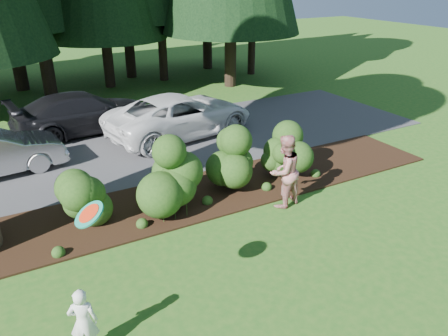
{
  "coord_description": "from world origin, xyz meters",
  "views": [
    {
      "loc": [
        -3.63,
        -6.04,
        5.44
      ],
      "look_at": [
        0.8,
        2.0,
        1.3
      ],
      "focal_mm": 35.0,
      "sensor_mm": 36.0,
      "label": 1
    }
  ],
  "objects_px": {
    "frisbee": "(89,214)",
    "car_dark_suv": "(84,112)",
    "adult": "(284,171)",
    "child": "(84,322)",
    "car_white_suv": "(180,115)"
  },
  "relations": [
    {
      "from": "frisbee",
      "to": "car_dark_suv",
      "type": "bearing_deg",
      "value": 79.02
    },
    {
      "from": "car_dark_suv",
      "to": "adult",
      "type": "distance_m",
      "value": 8.59
    },
    {
      "from": "child",
      "to": "car_dark_suv",
      "type": "bearing_deg",
      "value": -81.97
    },
    {
      "from": "car_dark_suv",
      "to": "frisbee",
      "type": "bearing_deg",
      "value": 162.34
    },
    {
      "from": "car_dark_suv",
      "to": "child",
      "type": "relative_size",
      "value": 4.18
    },
    {
      "from": "car_white_suv",
      "to": "child",
      "type": "distance_m",
      "value": 9.88
    },
    {
      "from": "car_dark_suv",
      "to": "child",
      "type": "distance_m",
      "value": 10.64
    },
    {
      "from": "car_white_suv",
      "to": "child",
      "type": "bearing_deg",
      "value": 137.44
    },
    {
      "from": "frisbee",
      "to": "child",
      "type": "bearing_deg",
      "value": 177.93
    },
    {
      "from": "car_dark_suv",
      "to": "frisbee",
      "type": "xyz_separation_m",
      "value": [
        -2.02,
        -10.4,
        1.64
      ]
    },
    {
      "from": "car_white_suv",
      "to": "child",
      "type": "height_order",
      "value": "car_white_suv"
    },
    {
      "from": "car_white_suv",
      "to": "frisbee",
      "type": "distance_m",
      "value": 9.86
    },
    {
      "from": "car_white_suv",
      "to": "child",
      "type": "relative_size",
      "value": 4.46
    },
    {
      "from": "child",
      "to": "frisbee",
      "type": "distance_m",
      "value": 1.83
    },
    {
      "from": "frisbee",
      "to": "adult",
      "type": "bearing_deg",
      "value": 25.02
    }
  ]
}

